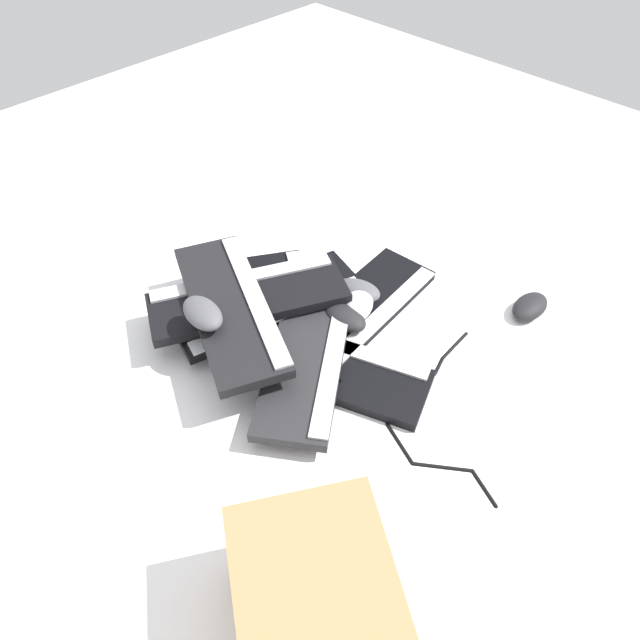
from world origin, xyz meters
TOP-DOWN VIEW (x-y plane):
  - ground_plane at (0.00, 0.00)m, footprint 3.20×3.20m
  - keyboard_0 at (0.13, -0.01)m, footprint 0.45×0.19m
  - keyboard_1 at (0.00, 0.10)m, footprint 0.36×0.45m
  - keyboard_2 at (-0.04, -0.06)m, footprint 0.30×0.46m
  - keyboard_3 at (-0.02, 0.14)m, footprint 0.46×0.26m
  - keyboard_4 at (-0.06, 0.17)m, footprint 0.46×0.33m
  - keyboard_5 at (-0.06, -0.03)m, footprint 0.45×0.38m
  - keyboard_6 at (-0.12, 0.14)m, footprint 0.32×0.46m
  - mouse_0 at (0.42, -0.28)m, footprint 0.11×0.07m
  - mouse_1 at (0.15, 0.02)m, footprint 0.10×0.13m
  - mouse_2 at (-0.19, 0.14)m, footprint 0.08×0.12m
  - mouse_3 at (0.12, -0.01)m, footprint 0.13×0.11m
  - mouse_4 at (0.07, -0.02)m, footprint 0.07×0.11m
  - cable_0 at (0.03, -0.29)m, footprint 0.36×0.29m
  - cardboard_box at (-0.42, -0.41)m, footprint 0.32×0.33m

SIDE VIEW (x-z plane):
  - ground_plane at x=0.00m, z-range 0.00..0.00m
  - cable_0 at x=0.03m, z-range 0.00..0.01m
  - keyboard_0 at x=0.13m, z-range 0.00..0.03m
  - keyboard_1 at x=0.00m, z-range 0.00..0.03m
  - keyboard_2 at x=-0.04m, z-range 0.00..0.03m
  - mouse_0 at x=0.42m, z-range 0.00..0.04m
  - keyboard_3 at x=-0.02m, z-range 0.03..0.06m
  - keyboard_5 at x=-0.06m, z-range 0.03..0.06m
  - mouse_1 at x=0.15m, z-range 0.03..0.07m
  - mouse_3 at x=0.12m, z-range 0.03..0.07m
  - mouse_4 at x=0.07m, z-range 0.03..0.07m
  - keyboard_4 at x=-0.06m, z-range 0.06..0.09m
  - cardboard_box at x=-0.42m, z-range 0.00..0.20m
  - keyboard_6 at x=-0.12m, z-range 0.09..0.12m
  - mouse_2 at x=-0.19m, z-range 0.12..0.16m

